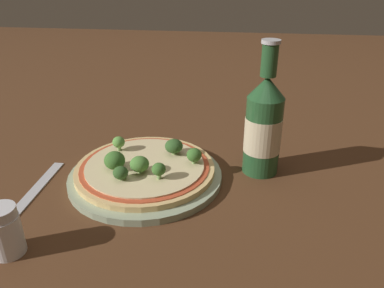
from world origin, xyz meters
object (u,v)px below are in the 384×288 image
beer_bottle (263,126)px  pizza (145,168)px  pepper_shaker (5,231)px  fork (38,186)px

beer_bottle → pizza: bearing=-165.9°
beer_bottle → pepper_shaker: bearing=-142.1°
pizza → fork: (-0.17, -0.06, -0.02)m
pepper_shaker → fork: (-0.04, 0.15, -0.03)m
pizza → fork: pizza is taller
pizza → beer_bottle: (0.20, 0.05, 0.07)m
pizza → beer_bottle: bearing=14.1°
pizza → pepper_shaker: pepper_shaker is taller
pizza → beer_bottle: 0.22m
beer_bottle → pepper_shaker: 0.43m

